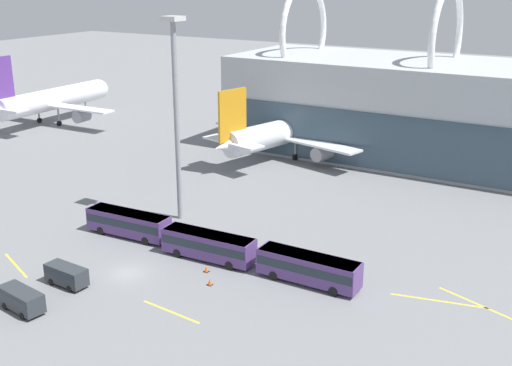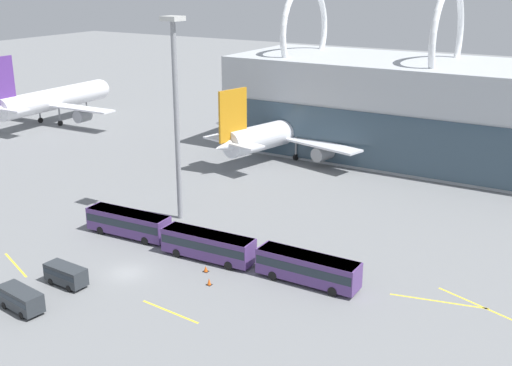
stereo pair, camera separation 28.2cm
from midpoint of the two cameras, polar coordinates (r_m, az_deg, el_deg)
The scene contains 15 objects.
ground_plane at distance 71.99m, azimuth -11.47°, elevation -7.87°, with size 440.00×440.00×0.00m, color slate.
airliner_at_gate_near at distance 145.07m, azimuth -17.96°, elevation 7.04°, with size 34.51×33.59×15.62m.
airliner_at_gate_far at distance 113.21m, azimuth 2.59°, elevation 4.61°, with size 31.45×34.41×13.62m.
shuttle_bus_0 at distance 80.95m, azimuth -11.37°, elevation -3.42°, with size 11.32×3.30×3.13m.
shuttle_bus_1 at distance 73.32m, azimuth -4.36°, elevation -5.45°, with size 11.30×3.23×3.13m.
shuttle_bus_2 at distance 67.98m, azimuth 4.56°, elevation -7.44°, with size 11.20×2.85×3.13m.
service_van_foreground at distance 70.46m, azimuth -16.62°, elevation -7.76°, with size 4.96×2.22×2.13m.
service_van_crossing at distance 66.87m, azimuth -20.26°, elevation -9.60°, with size 5.41×2.72×2.17m.
floodlight_mast at distance 81.98m, azimuth -7.23°, elevation 7.11°, with size 2.31×2.31×26.19m.
lane_stripe_0 at distance 63.77m, azimuth -7.70°, elevation -11.28°, with size 7.27×0.25×0.01m, color yellow.
lane_stripe_1 at distance 77.30m, azimuth -20.67°, elevation -6.85°, with size 7.60×0.25×0.01m, color yellow.
lane_stripe_3 at distance 67.92m, azimuth 19.28°, elevation -10.27°, with size 9.84×0.25×0.01m, color yellow.
lane_stripe_4 at distance 67.58m, azimuth 15.85°, elevation -10.05°, with size 9.58×0.25×0.01m, color yellow.
traffic_cone_0 at distance 68.15m, azimuth -4.25°, elevation -8.75°, with size 0.56×0.56×0.77m.
traffic_cone_1 at distance 71.02m, azimuth -4.56°, elevation -7.62°, with size 0.60×0.60×0.67m.
Camera 1 is at (44.33, -47.28, 31.28)m, focal length 45.00 mm.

